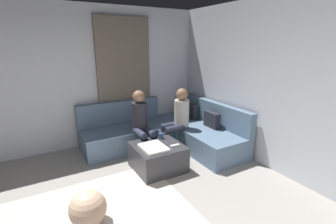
# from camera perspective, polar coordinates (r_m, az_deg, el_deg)

# --- Properties ---
(wall_back) EXTENTS (6.00, 0.12, 2.70)m
(wall_back) POSITION_cam_1_polar(r_m,az_deg,el_deg) (3.85, 30.42, 3.98)
(wall_back) COLOR silver
(wall_back) RESTS_ON ground_plane
(wall_left) EXTENTS (0.12, 6.00, 2.70)m
(wall_left) POSITION_cam_1_polar(r_m,az_deg,el_deg) (4.86, -25.32, 6.75)
(wall_left) COLOR silver
(wall_left) RESTS_ON ground_plane
(curtain_panel) EXTENTS (0.06, 1.10, 2.50)m
(curtain_panel) POSITION_cam_1_polar(r_m,az_deg,el_deg) (5.05, -10.20, 7.18)
(curtain_panel) COLOR #726659
(curtain_panel) RESTS_ON ground_plane
(sectional_couch) EXTENTS (2.10, 2.55, 0.87)m
(sectional_couch) POSITION_cam_1_polar(r_m,az_deg,el_deg) (4.86, -0.10, -4.77)
(sectional_couch) COLOR slate
(sectional_couch) RESTS_ON ground_plane
(ottoman) EXTENTS (0.76, 0.76, 0.42)m
(ottoman) POSITION_cam_1_polar(r_m,az_deg,el_deg) (4.02, -2.48, -10.52)
(ottoman) COLOR #333338
(ottoman) RESTS_ON ground_plane
(folded_blanket) EXTENTS (0.44, 0.36, 0.04)m
(folded_blanket) POSITION_cam_1_polar(r_m,az_deg,el_deg) (3.79, -3.45, -8.40)
(folded_blanket) COLOR white
(folded_blanket) RESTS_ON ottoman
(coffee_mug) EXTENTS (0.08, 0.08, 0.10)m
(coffee_mug) POSITION_cam_1_polar(r_m,az_deg,el_deg) (4.17, -1.71, -5.63)
(coffee_mug) COLOR #334C72
(coffee_mug) RESTS_ON ottoman
(game_remote) EXTENTS (0.05, 0.15, 0.02)m
(game_remote) POSITION_cam_1_polar(r_m,az_deg,el_deg) (3.88, 1.63, -7.91)
(game_remote) COLOR white
(game_remote) RESTS_ON ottoman
(person_on_couch_back) EXTENTS (0.30, 0.60, 1.20)m
(person_on_couch_back) POSITION_cam_1_polar(r_m,az_deg,el_deg) (4.54, 2.19, -1.26)
(person_on_couch_back) COLOR #2D3347
(person_on_couch_back) RESTS_ON ground_plane
(person_on_couch_side) EXTENTS (0.60, 0.30, 1.20)m
(person_on_couch_side) POSITION_cam_1_polar(r_m,az_deg,el_deg) (4.35, -6.24, -2.15)
(person_on_couch_side) COLOR #2D3347
(person_on_couch_side) RESTS_ON ground_plane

